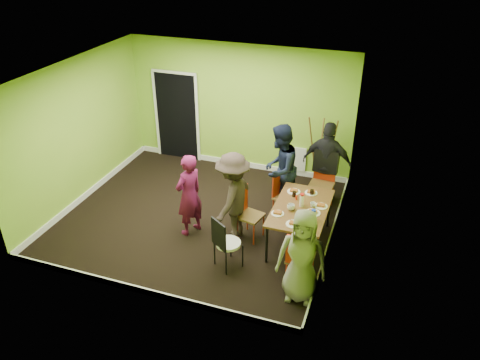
# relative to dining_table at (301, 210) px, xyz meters

# --- Properties ---
(ground) EXTENTS (5.00, 5.00, 0.00)m
(ground) POSITION_rel_dining_table_xyz_m (-1.97, 0.20, -0.70)
(ground) COLOR black
(ground) RESTS_ON ground
(room_walls) EXTENTS (5.04, 4.54, 2.82)m
(room_walls) POSITION_rel_dining_table_xyz_m (-2.00, 0.25, 0.29)
(room_walls) COLOR #84BB30
(room_walls) RESTS_ON ground
(dining_table) EXTENTS (0.90, 1.50, 0.75)m
(dining_table) POSITION_rel_dining_table_xyz_m (0.00, 0.00, 0.00)
(dining_table) COLOR black
(dining_table) RESTS_ON ground
(chair_left_far) EXTENTS (0.47, 0.47, 0.87)m
(chair_left_far) POSITION_rel_dining_table_xyz_m (-0.52, 0.77, -0.21)
(chair_left_far) COLOR red
(chair_left_far) RESTS_ON ground
(chair_left_near) EXTENTS (0.48, 0.48, 0.96)m
(chair_left_near) POSITION_rel_dining_table_xyz_m (-0.94, -0.09, -0.16)
(chair_left_near) COLOR red
(chair_left_near) RESTS_ON ground
(chair_back_end) EXTENTS (0.50, 0.58, 1.15)m
(chair_back_end) POSITION_rel_dining_table_xyz_m (0.14, 1.44, 0.12)
(chair_back_end) COLOR red
(chair_back_end) RESTS_ON ground
(chair_front_end) EXTENTS (0.41, 0.41, 0.98)m
(chair_front_end) POSITION_rel_dining_table_xyz_m (0.23, -1.04, -0.15)
(chair_front_end) COLOR red
(chair_front_end) RESTS_ON ground
(chair_bentwood) EXTENTS (0.50, 0.51, 0.94)m
(chair_bentwood) POSITION_rel_dining_table_xyz_m (-0.99, -1.03, -0.18)
(chair_bentwood) COLOR black
(chair_bentwood) RESTS_ON ground
(easel) EXTENTS (0.61, 0.58, 1.53)m
(easel) POSITION_rel_dining_table_xyz_m (-0.08, 2.22, 0.06)
(easel) COLOR brown
(easel) RESTS_ON ground
(plate_near_left) EXTENTS (0.23, 0.23, 0.01)m
(plate_near_left) POSITION_rel_dining_table_xyz_m (-0.23, 0.44, 0.06)
(plate_near_left) COLOR white
(plate_near_left) RESTS_ON dining_table
(plate_near_right) EXTENTS (0.22, 0.22, 0.01)m
(plate_near_right) POSITION_rel_dining_table_xyz_m (-0.32, -0.33, 0.06)
(plate_near_right) COLOR white
(plate_near_right) RESTS_ON dining_table
(plate_far_back) EXTENTS (0.22, 0.22, 0.01)m
(plate_far_back) POSITION_rel_dining_table_xyz_m (0.07, 0.50, 0.06)
(plate_far_back) COLOR white
(plate_far_back) RESTS_ON dining_table
(plate_far_front) EXTENTS (0.25, 0.25, 0.01)m
(plate_far_front) POSITION_rel_dining_table_xyz_m (-0.00, -0.55, 0.06)
(plate_far_front) COLOR white
(plate_far_front) RESTS_ON dining_table
(plate_wall_back) EXTENTS (0.23, 0.23, 0.01)m
(plate_wall_back) POSITION_rel_dining_table_xyz_m (0.31, 0.12, 0.06)
(plate_wall_back) COLOR white
(plate_wall_back) RESTS_ON dining_table
(plate_wall_front) EXTENTS (0.25, 0.25, 0.01)m
(plate_wall_front) POSITION_rel_dining_table_xyz_m (0.22, -0.12, 0.06)
(plate_wall_front) COLOR white
(plate_wall_front) RESTS_ON dining_table
(thermos) EXTENTS (0.07, 0.07, 0.21)m
(thermos) POSITION_rel_dining_table_xyz_m (-0.00, 0.03, 0.16)
(thermos) COLOR white
(thermos) RESTS_ON dining_table
(blue_bottle) EXTENTS (0.08, 0.08, 0.20)m
(blue_bottle) POSITION_rel_dining_table_xyz_m (0.27, -0.34, 0.16)
(blue_bottle) COLOR #1833B8
(blue_bottle) RESTS_ON dining_table
(orange_bottle) EXTENTS (0.03, 0.03, 0.08)m
(orange_bottle) POSITION_rel_dining_table_xyz_m (-0.13, 0.20, 0.09)
(orange_bottle) COLOR red
(orange_bottle) RESTS_ON dining_table
(glass_mid) EXTENTS (0.07, 0.07, 0.10)m
(glass_mid) POSITION_rel_dining_table_xyz_m (-0.19, 0.30, 0.10)
(glass_mid) COLOR black
(glass_mid) RESTS_ON dining_table
(glass_back) EXTENTS (0.07, 0.07, 0.10)m
(glass_back) POSITION_rel_dining_table_xyz_m (0.09, 0.46, 0.10)
(glass_back) COLOR black
(glass_back) RESTS_ON dining_table
(glass_front) EXTENTS (0.06, 0.06, 0.08)m
(glass_front) POSITION_rel_dining_table_xyz_m (0.05, -0.41, 0.10)
(glass_front) COLOR black
(glass_front) RESTS_ON dining_table
(cup_a) EXTENTS (0.13, 0.13, 0.10)m
(cup_a) POSITION_rel_dining_table_xyz_m (-0.14, -0.14, 0.11)
(cup_a) COLOR white
(cup_a) RESTS_ON dining_table
(cup_b) EXTENTS (0.09, 0.09, 0.08)m
(cup_b) POSITION_rel_dining_table_xyz_m (0.18, 0.07, 0.10)
(cup_b) COLOR white
(cup_b) RESTS_ON dining_table
(person_standing) EXTENTS (0.56, 0.66, 1.54)m
(person_standing) POSITION_rel_dining_table_xyz_m (-1.93, -0.30, 0.08)
(person_standing) COLOR #5A0F38
(person_standing) RESTS_ON ground
(person_left_far) EXTENTS (0.75, 0.92, 1.76)m
(person_left_far) POSITION_rel_dining_table_xyz_m (-0.64, 0.96, 0.19)
(person_left_far) COLOR black
(person_left_far) RESTS_ON ground
(person_left_near) EXTENTS (0.73, 1.13, 1.65)m
(person_left_near) POSITION_rel_dining_table_xyz_m (-1.15, -0.21, 0.13)
(person_left_near) COLOR #2E241F
(person_left_near) RESTS_ON ground
(person_back_end) EXTENTS (1.02, 0.51, 1.68)m
(person_back_end) POSITION_rel_dining_table_xyz_m (0.16, 1.58, 0.15)
(person_back_end) COLOR black
(person_back_end) RESTS_ON ground
(person_front_end) EXTENTS (0.76, 0.51, 1.51)m
(person_front_end) POSITION_rel_dining_table_xyz_m (0.31, -1.30, 0.06)
(person_front_end) COLOR gray
(person_front_end) RESTS_ON ground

